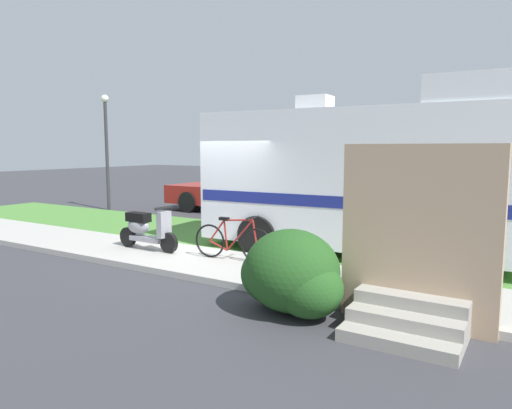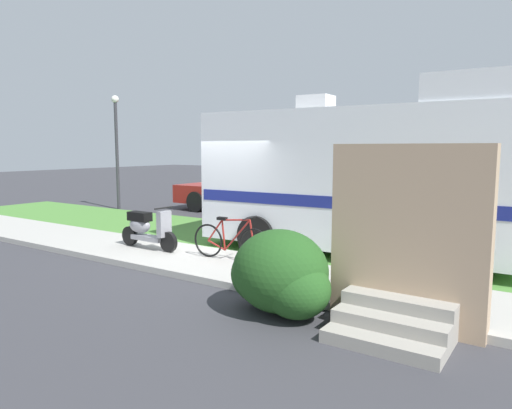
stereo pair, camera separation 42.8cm
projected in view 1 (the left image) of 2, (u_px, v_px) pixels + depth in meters
ground_plane at (222, 252)px, 10.56m from camera, size 80.00×80.00×0.00m
sidewalk at (187, 260)px, 9.54m from camera, size 24.00×2.00×0.12m
grass_strip at (256, 239)px, 11.82m from camera, size 24.00×3.40×0.08m
motorhome_rv at (361, 176)px, 9.99m from camera, size 6.64×2.79×3.63m
scooter at (145, 229)px, 10.23m from camera, size 1.69×0.50×0.97m
bicycle at (233, 241)px, 9.24m from camera, size 1.75×0.52×0.90m
pickup_truck_near at (254, 187)px, 16.60m from camera, size 5.43×2.20×1.77m
pickup_truck_far at (318, 182)px, 19.20m from camera, size 5.73×2.28×1.75m
porch_steps at (416, 255)px, 6.03m from camera, size 2.00×1.26×2.40m
bush_by_porch at (290, 275)px, 6.59m from camera, size 1.67×1.25×1.18m
bottle_green at (373, 289)px, 6.95m from camera, size 0.07×0.07×0.29m
street_lamp_post at (106, 141)px, 17.37m from camera, size 0.28×0.28×4.30m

